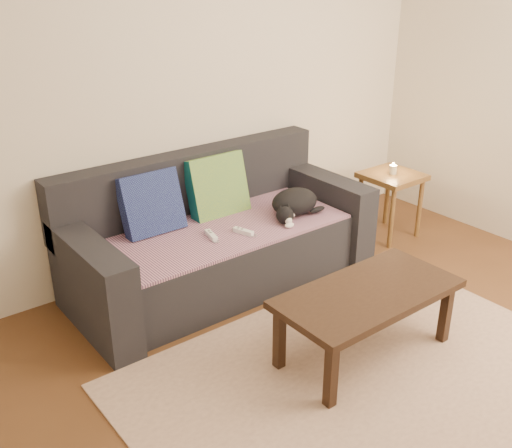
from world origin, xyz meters
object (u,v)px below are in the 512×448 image
at_px(wii_remote_a, 211,235).
at_px(wii_remote_b, 243,232).
at_px(cat, 294,203).
at_px(coffee_table, 368,299).
at_px(sofa, 218,240).
at_px(side_table, 391,185).

relative_size(wii_remote_a, wii_remote_b, 1.00).
bearing_deg(cat, coffee_table, -103.43).
distance_m(sofa, side_table, 1.56).
relative_size(sofa, side_table, 3.94).
bearing_deg(coffee_table, cat, 71.27).
height_order(cat, side_table, cat).
distance_m(sofa, wii_remote_a, 0.27).
distance_m(wii_remote_b, side_table, 1.50).
bearing_deg(side_table, wii_remote_a, 178.06).
height_order(sofa, cat, sofa).
distance_m(cat, wii_remote_b, 0.48).
bearing_deg(sofa, wii_remote_b, -80.92).
bearing_deg(wii_remote_a, side_table, -79.72).
bearing_deg(wii_remote_b, side_table, -106.96).
xyz_separation_m(sofa, wii_remote_b, (0.04, -0.25, 0.15)).
bearing_deg(wii_remote_a, sofa, -31.38).
bearing_deg(side_table, sofa, 171.63).
bearing_deg(coffee_table, side_table, 36.41).
relative_size(cat, wii_remote_a, 2.88).
xyz_separation_m(wii_remote_a, wii_remote_b, (0.20, -0.08, 0.00)).
bearing_deg(cat, side_table, 4.54).
bearing_deg(wii_remote_a, coffee_table, -151.08).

